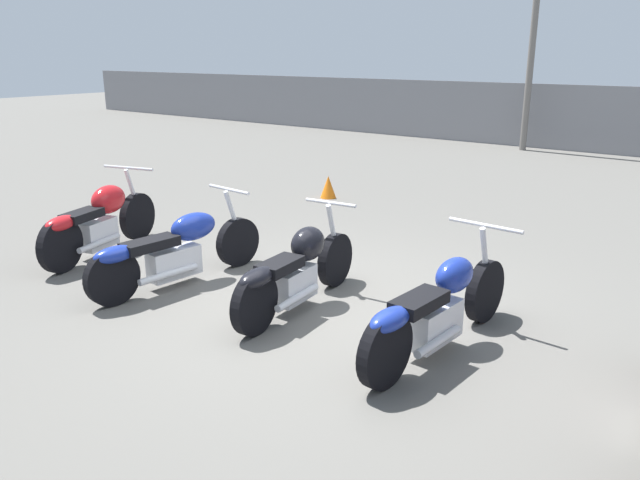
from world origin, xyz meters
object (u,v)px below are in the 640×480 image
(motorcycle_slot_1, at_px, (175,250))
(motorcycle_slot_2, at_px, (296,270))
(motorcycle_slot_0, at_px, (100,220))
(motorcycle_slot_3, at_px, (438,309))
(traffic_cone_near, at_px, (328,187))

(motorcycle_slot_1, xyz_separation_m, motorcycle_slot_2, (1.41, 0.26, 0.00))
(motorcycle_slot_1, height_order, motorcycle_slot_2, motorcycle_slot_2)
(motorcycle_slot_0, xyz_separation_m, motorcycle_slot_3, (4.41, 0.11, -0.04))
(motorcycle_slot_3, bearing_deg, motorcycle_slot_0, -174.61)
(motorcycle_slot_0, xyz_separation_m, traffic_cone_near, (0.37, 4.13, -0.24))
(motorcycle_slot_1, relative_size, motorcycle_slot_2, 1.10)
(motorcycle_slot_2, height_order, motorcycle_slot_3, motorcycle_slot_3)
(motorcycle_slot_0, bearing_deg, motorcycle_slot_2, -13.10)
(traffic_cone_near, bearing_deg, motorcycle_slot_3, -44.90)
(motorcycle_slot_0, height_order, motorcycle_slot_2, motorcycle_slot_0)
(motorcycle_slot_2, bearing_deg, motorcycle_slot_1, -175.05)
(motorcycle_slot_0, distance_m, motorcycle_slot_2, 2.93)
(motorcycle_slot_1, relative_size, traffic_cone_near, 5.73)
(motorcycle_slot_3, bearing_deg, motorcycle_slot_2, -176.88)
(motorcycle_slot_1, relative_size, motorcycle_slot_3, 1.00)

